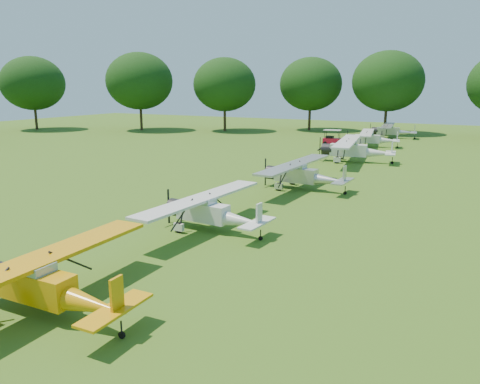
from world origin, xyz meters
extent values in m
plane|color=#305916|center=(0.00, 0.00, 0.00)|extent=(160.00, 160.00, 0.00)
cylinder|color=#331F13|center=(-2.12, 56.74, 2.37)|extent=(0.44, 0.44, 4.74)
ellipsoid|color=black|center=(-2.12, 56.74, 8.16)|extent=(11.05, 11.05, 9.39)
cylinder|color=#331F13|center=(-14.75, 56.54, 2.24)|extent=(0.44, 0.44, 4.49)
ellipsoid|color=black|center=(-14.75, 56.54, 7.73)|extent=(10.47, 10.47, 8.90)
cylinder|color=#331F13|center=(-26.90, 48.50, 2.22)|extent=(0.44, 0.44, 4.44)
ellipsoid|color=black|center=(-26.90, 48.50, 7.65)|extent=(10.36, 10.36, 8.80)
cylinder|color=#331F13|center=(-40.16, 42.92, 2.39)|extent=(0.44, 0.44, 4.77)
ellipsoid|color=black|center=(-40.16, 42.92, 8.22)|extent=(11.14, 11.14, 9.47)
cylinder|color=#331F13|center=(-57.03, 35.30, 2.28)|extent=(0.44, 0.44, 4.56)
ellipsoid|color=black|center=(-57.03, 35.30, 7.85)|extent=(10.64, 10.64, 9.04)
cube|color=orange|center=(-0.54, -10.95, 1.01)|extent=(3.10, 0.98, 1.01)
cone|color=orange|center=(2.06, -10.89, 0.87)|extent=(2.72, 0.92, 0.87)
cube|color=#8CA5B2|center=(-0.63, -10.95, 1.54)|extent=(1.56, 0.92, 0.53)
cube|color=orange|center=(-0.63, -10.95, 1.78)|extent=(1.61, 10.24, 0.13)
cube|color=orange|center=(3.03, -10.87, 1.35)|extent=(0.11, 0.53, 1.25)
cube|color=orange|center=(2.93, -10.87, 0.92)|extent=(0.88, 2.71, 0.09)
cylinder|color=black|center=(-1.33, -9.76, 0.29)|extent=(0.58, 0.17, 0.58)
cylinder|color=black|center=(3.12, -10.87, 0.12)|extent=(0.23, 0.08, 0.23)
cube|color=silver|center=(-0.58, -0.32, 0.97)|extent=(3.00, 1.06, 0.97)
cone|color=silver|center=(1.91, -0.47, 0.83)|extent=(2.63, 0.99, 0.83)
cube|color=#8CA5B2|center=(-0.67, -0.31, 1.48)|extent=(1.52, 0.94, 0.51)
cylinder|color=black|center=(-2.33, -0.21, 0.97)|extent=(0.89, 1.01, 0.96)
cube|color=black|center=(-2.92, -0.17, 0.97)|extent=(0.06, 0.11, 1.94)
cube|color=silver|center=(-0.67, -0.31, 1.71)|extent=(1.94, 9.84, 0.13)
cube|color=silver|center=(2.83, -0.53, 1.29)|extent=(0.12, 0.51, 1.20)
cube|color=silver|center=(2.74, -0.52, 0.88)|extent=(0.94, 2.63, 0.08)
cylinder|color=black|center=(-1.39, -1.42, 0.28)|extent=(0.56, 0.18, 0.55)
cylinder|color=black|center=(-1.24, 0.88, 0.28)|extent=(0.56, 0.18, 0.55)
cylinder|color=black|center=(2.92, -0.53, 0.11)|extent=(0.23, 0.09, 0.22)
cube|color=#B8B8BC|center=(0.15, 11.45, 1.05)|extent=(3.23, 1.08, 1.05)
cone|color=#B8B8BC|center=(2.84, 11.34, 0.90)|extent=(2.83, 1.02, 0.90)
cube|color=#8CA5B2|center=(0.05, 11.46, 1.59)|extent=(1.63, 0.99, 0.55)
cylinder|color=black|center=(-1.74, 11.54, 1.05)|extent=(0.94, 1.07, 1.04)
cube|color=black|center=(-2.38, 11.56, 1.05)|extent=(0.06, 0.12, 2.09)
cube|color=#B8B8BC|center=(0.05, 11.46, 1.84)|extent=(1.90, 10.61, 0.14)
cube|color=#B8B8BC|center=(3.84, 11.29, 1.39)|extent=(0.12, 0.55, 1.30)
cube|color=#B8B8BC|center=(3.74, 11.30, 0.95)|extent=(0.97, 2.82, 0.09)
cylinder|color=black|center=(-0.70, 10.24, 0.30)|extent=(0.60, 0.19, 0.60)
cylinder|color=black|center=(-0.59, 12.73, 0.30)|extent=(0.60, 0.19, 0.60)
cylinder|color=black|center=(3.94, 11.29, 0.12)|extent=(0.24, 0.09, 0.24)
cube|color=silver|center=(0.26, 25.74, 1.18)|extent=(3.71, 1.59, 1.18)
cone|color=silver|center=(3.26, 26.19, 1.01)|extent=(3.26, 1.46, 1.01)
cube|color=#8CA5B2|center=(0.15, 25.72, 1.80)|extent=(1.93, 1.29, 0.62)
cylinder|color=black|center=(-1.85, 25.43, 1.18)|extent=(1.17, 1.30, 1.17)
cube|color=black|center=(-2.58, 25.32, 1.18)|extent=(0.09, 0.14, 2.36)
cube|color=silver|center=(0.15, 25.72, 2.08)|extent=(3.37, 12.02, 0.16)
cube|color=silver|center=(4.37, 26.35, 1.57)|extent=(0.20, 0.63, 1.46)
cube|color=silver|center=(4.26, 26.34, 1.07)|extent=(1.41, 3.25, 0.10)
cylinder|color=black|center=(-0.42, 24.22, 0.34)|extent=(0.69, 0.28, 0.67)
cylinder|color=black|center=(-0.84, 27.00, 0.34)|extent=(0.69, 0.28, 0.67)
cylinder|color=black|center=(4.48, 26.37, 0.13)|extent=(0.28, 0.13, 0.27)
cube|color=silver|center=(-0.74, 38.44, 1.00)|extent=(3.17, 1.42, 1.00)
cone|color=silver|center=(1.80, 38.89, 0.86)|extent=(2.78, 1.31, 0.86)
cube|color=#8CA5B2|center=(-0.84, 38.43, 1.53)|extent=(1.66, 1.13, 0.53)
cylinder|color=black|center=(-2.53, 38.13, 1.00)|extent=(1.02, 1.13, 0.99)
cube|color=black|center=(-3.14, 38.02, 1.00)|extent=(0.08, 0.12, 2.01)
cube|color=silver|center=(-0.84, 38.43, 1.77)|extent=(3.12, 10.21, 0.13)
cube|color=silver|center=(2.74, 39.06, 1.34)|extent=(0.19, 0.53, 1.24)
cube|color=silver|center=(2.64, 39.04, 0.91)|extent=(1.26, 2.78, 0.09)
cylinder|color=black|center=(-1.29, 37.13, 0.29)|extent=(0.59, 0.25, 0.57)
cylinder|color=black|center=(-1.70, 39.49, 0.29)|extent=(0.59, 0.25, 0.57)
cylinder|color=black|center=(2.83, 39.07, 0.11)|extent=(0.24, 0.12, 0.23)
cube|color=#B8B8BC|center=(-0.35, 49.87, 1.03)|extent=(3.23, 1.31, 1.03)
cone|color=#B8B8BC|center=(2.28, 50.20, 0.88)|extent=(2.83, 1.21, 0.88)
cube|color=#8CA5B2|center=(-0.45, 49.86, 1.57)|extent=(1.67, 1.09, 0.54)
cylinder|color=black|center=(-2.20, 49.64, 1.03)|extent=(1.00, 1.12, 1.02)
cube|color=black|center=(-2.83, 49.57, 1.03)|extent=(0.07, 0.12, 2.06)
cube|color=#B8B8BC|center=(-0.45, 49.86, 1.81)|extent=(2.69, 10.49, 0.14)
cube|color=#B8B8BC|center=(3.25, 50.32, 1.37)|extent=(0.16, 0.55, 1.28)
cube|color=#B8B8BC|center=(3.16, 50.31, 0.93)|extent=(1.16, 2.83, 0.09)
cylinder|color=black|center=(-0.98, 48.56, 0.29)|extent=(0.60, 0.23, 0.59)
cylinder|color=black|center=(-1.28, 50.99, 0.29)|extent=(0.60, 0.23, 0.59)
cylinder|color=black|center=(3.35, 50.33, 0.12)|extent=(0.24, 0.11, 0.24)
cube|color=#B10C26|center=(-5.32, 38.67, 0.46)|extent=(2.38, 1.49, 0.72)
cube|color=black|center=(-5.62, 38.63, 0.87)|extent=(1.05, 1.23, 0.46)
cube|color=silver|center=(-5.32, 38.67, 1.87)|extent=(2.29, 1.58, 0.08)
cylinder|color=black|center=(-6.01, 37.95, 0.23)|extent=(0.46, 0.20, 0.45)
cylinder|color=black|center=(-6.15, 39.21, 0.23)|extent=(0.46, 0.20, 0.45)
cylinder|color=black|center=(-4.48, 38.13, 0.23)|extent=(0.46, 0.20, 0.45)
cylinder|color=black|center=(-4.63, 39.39, 0.23)|extent=(0.46, 0.20, 0.45)
camera|label=1|loc=(12.31, -20.61, 7.54)|focal=35.00mm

